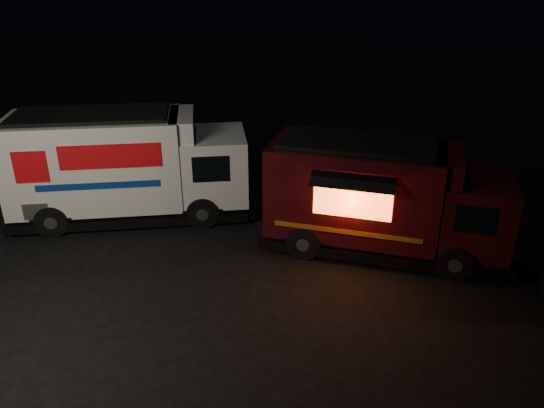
{
  "coord_description": "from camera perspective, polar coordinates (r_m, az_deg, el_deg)",
  "views": [
    {
      "loc": [
        4.09,
        -9.56,
        6.71
      ],
      "look_at": [
        2.14,
        2.0,
        1.3
      ],
      "focal_mm": 35.0,
      "sensor_mm": 36.0,
      "label": 1
    }
  ],
  "objects": [
    {
      "name": "ground",
      "position": [
        12.38,
        -11.5,
        -8.63
      ],
      "size": [
        80.0,
        80.0,
        0.0
      ],
      "primitive_type": "plane",
      "color": "black",
      "rests_on": "ground"
    },
    {
      "name": "white_truck",
      "position": [
        15.26,
        -14.96,
        4.03
      ],
      "size": [
        7.1,
        4.15,
        3.05
      ],
      "primitive_type": null,
      "rotation": [
        0.0,
        0.0,
        0.29
      ],
      "color": "silver",
      "rests_on": "ground"
    },
    {
      "name": "red_truck",
      "position": [
        13.26,
        12.24,
        0.59
      ],
      "size": [
        6.25,
        2.89,
        2.81
      ],
      "primitive_type": null,
      "rotation": [
        0.0,
        0.0,
        -0.11
      ],
      "color": "#390A0A",
      "rests_on": "ground"
    }
  ]
}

